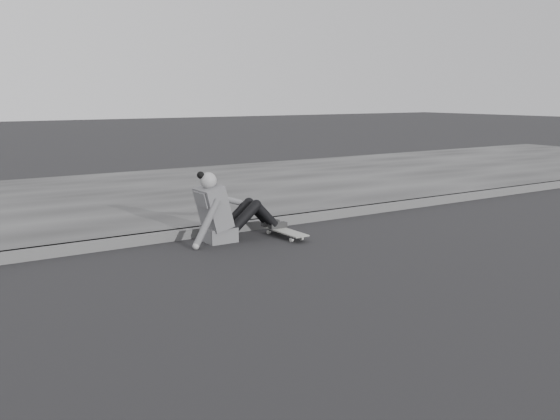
{
  "coord_description": "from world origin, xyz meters",
  "views": [
    {
      "loc": [
        -6.48,
        -4.41,
        1.77
      ],
      "look_at": [
        -2.72,
        1.3,
        0.5
      ],
      "focal_mm": 40.0,
      "sensor_mm": 36.0,
      "label": 1
    }
  ],
  "objects": [
    {
      "name": "sidewalk",
      "position": [
        0.0,
        5.6,
        0.06
      ],
      "size": [
        24.0,
        6.0,
        0.12
      ],
      "primitive_type": "cube",
      "color": "#3B3B3B",
      "rests_on": "ground"
    },
    {
      "name": "ground",
      "position": [
        0.0,
        0.0,
        0.0
      ],
      "size": [
        80.0,
        80.0,
        0.0
      ],
      "primitive_type": "plane",
      "color": "black",
      "rests_on": "ground"
    },
    {
      "name": "seated_woman",
      "position": [
        -2.96,
        2.2,
        0.36
      ],
      "size": [
        1.38,
        0.46,
        0.88
      ],
      "color": "#59595B",
      "rests_on": "ground"
    },
    {
      "name": "curb",
      "position": [
        0.0,
        2.58,
        0.06
      ],
      "size": [
        24.0,
        0.16,
        0.12
      ],
      "primitive_type": "cube",
      "color": "#505050",
      "rests_on": "ground"
    },
    {
      "name": "skateboard",
      "position": [
        -2.22,
        1.95,
        0.07
      ],
      "size": [
        0.2,
        0.78,
        0.09
      ],
      "color": "#A6A6A1",
      "rests_on": "ground"
    }
  ]
}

